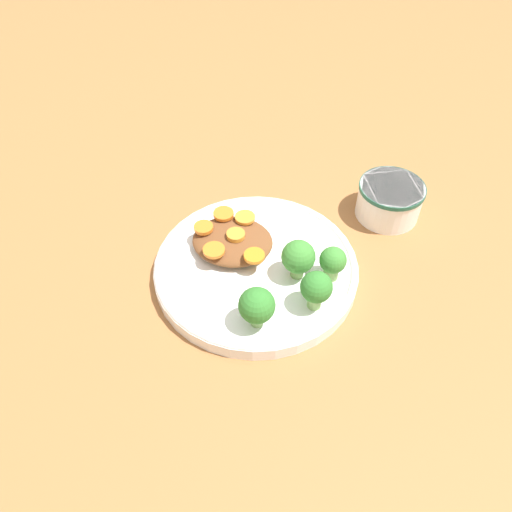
% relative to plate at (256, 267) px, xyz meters
% --- Properties ---
extents(ground_plane, '(4.00, 4.00, 0.00)m').
position_rel_plate_xyz_m(ground_plane, '(0.00, 0.00, -0.01)').
color(ground_plane, '#9E6638').
extents(plate, '(0.26, 0.26, 0.02)m').
position_rel_plate_xyz_m(plate, '(0.00, 0.00, 0.00)').
color(plate, white).
rests_on(plate, ground_plane).
extents(dip_bowl, '(0.09, 0.09, 0.05)m').
position_rel_plate_xyz_m(dip_bowl, '(0.16, 0.16, 0.02)').
color(dip_bowl, white).
rests_on(dip_bowl, ground_plane).
extents(stew_mound, '(0.11, 0.09, 0.02)m').
position_rel_plate_xyz_m(stew_mound, '(-0.04, 0.02, 0.02)').
color(stew_mound, brown).
rests_on(stew_mound, plate).
extents(broccoli_floret_0, '(0.04, 0.04, 0.05)m').
position_rel_plate_xyz_m(broccoli_floret_0, '(0.05, -0.01, 0.04)').
color(broccoli_floret_0, '#759E51').
rests_on(broccoli_floret_0, plate).
extents(broccoli_floret_1, '(0.04, 0.04, 0.05)m').
position_rel_plate_xyz_m(broccoli_floret_1, '(0.08, -0.05, 0.04)').
color(broccoli_floret_1, '#7FA85B').
rests_on(broccoli_floret_1, plate).
extents(broccoli_floret_2, '(0.04, 0.04, 0.05)m').
position_rel_plate_xyz_m(broccoli_floret_2, '(0.02, -0.09, 0.04)').
color(broccoli_floret_2, '#7FA85B').
rests_on(broccoli_floret_2, plate).
extents(broccoli_floret_3, '(0.03, 0.03, 0.05)m').
position_rel_plate_xyz_m(broccoli_floret_3, '(0.10, 0.00, 0.03)').
color(broccoli_floret_3, '#759E51').
rests_on(broccoli_floret_3, plate).
extents(carrot_slice_0, '(0.03, 0.03, 0.00)m').
position_rel_plate_xyz_m(carrot_slice_0, '(-0.05, -0.01, 0.03)').
color(carrot_slice_0, orange).
rests_on(carrot_slice_0, stew_mound).
extents(carrot_slice_1, '(0.03, 0.03, 0.00)m').
position_rel_plate_xyz_m(carrot_slice_1, '(-0.03, 0.06, 0.03)').
color(carrot_slice_1, orange).
rests_on(carrot_slice_1, stew_mound).
extents(carrot_slice_2, '(0.03, 0.03, 0.00)m').
position_rel_plate_xyz_m(carrot_slice_2, '(-0.06, 0.06, 0.03)').
color(carrot_slice_2, orange).
rests_on(carrot_slice_2, stew_mound).
extents(carrot_slice_3, '(0.02, 0.02, 0.01)m').
position_rel_plate_xyz_m(carrot_slice_3, '(-0.03, 0.02, 0.03)').
color(carrot_slice_3, orange).
rests_on(carrot_slice_3, stew_mound).
extents(carrot_slice_4, '(0.03, 0.03, 0.01)m').
position_rel_plate_xyz_m(carrot_slice_4, '(-0.08, 0.02, 0.03)').
color(carrot_slice_4, orange).
rests_on(carrot_slice_4, stew_mound).
extents(carrot_slice_5, '(0.03, 0.03, 0.00)m').
position_rel_plate_xyz_m(carrot_slice_5, '(0.00, -0.01, 0.03)').
color(carrot_slice_5, orange).
rests_on(carrot_slice_5, stew_mound).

